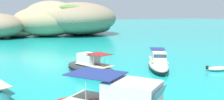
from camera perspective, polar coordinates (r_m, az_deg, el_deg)
islet_large at (r=67.97m, az=-10.67°, el=6.92°), size 34.88×30.61×9.20m
islet_small at (r=65.48m, az=-24.57°, el=5.03°), size 17.51×15.58×6.49m
motorboat_cream at (r=26.63m, az=10.75°, el=-3.09°), size 5.15×6.81×2.11m
motorboat_charcoal at (r=24.15m, az=-4.99°, el=-4.09°), size 4.34×7.35×2.21m
dinghy_tender at (r=28.16m, az=23.58°, el=-3.96°), size 2.87×1.65×0.58m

